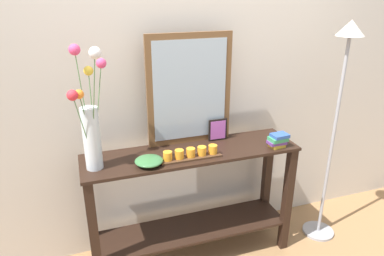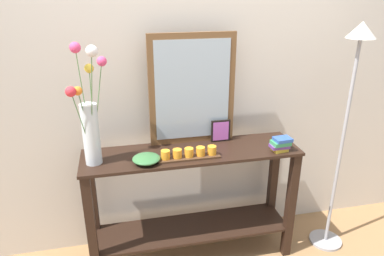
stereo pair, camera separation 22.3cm
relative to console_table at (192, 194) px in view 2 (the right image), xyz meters
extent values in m
cube|color=#997047|center=(0.00, 0.00, -0.52)|extent=(7.00, 6.00, 0.02)
cube|color=beige|center=(0.00, 0.31, 0.84)|extent=(6.40, 0.08, 2.70)
cube|color=black|center=(0.00, 0.00, 0.32)|extent=(1.42, 0.37, 0.02)
cube|color=black|center=(0.00, 0.00, -0.28)|extent=(1.36, 0.33, 0.02)
cube|color=black|center=(-0.67, -0.15, -0.10)|extent=(0.06, 0.06, 0.82)
cube|color=black|center=(0.67, -0.15, -0.10)|extent=(0.06, 0.06, 0.82)
cube|color=black|center=(-0.67, 0.15, -0.10)|extent=(0.06, 0.06, 0.82)
cube|color=black|center=(0.67, 0.15, -0.10)|extent=(0.06, 0.06, 0.82)
cube|color=brown|center=(0.04, 0.16, 0.70)|extent=(0.57, 0.03, 0.74)
cube|color=#9EADB7|center=(0.04, 0.14, 0.70)|extent=(0.49, 0.00, 0.66)
cylinder|color=silver|center=(-0.62, -0.03, 0.51)|extent=(0.10, 0.10, 0.38)
cylinder|color=#4C753D|center=(-0.60, 0.01, 0.62)|extent=(0.01, 0.06, 0.55)
sphere|color=yellow|center=(-0.59, 0.04, 0.89)|extent=(0.05, 0.05, 0.05)
cylinder|color=#4C753D|center=(-0.63, -0.01, 0.68)|extent=(0.04, 0.04, 0.67)
sphere|color=#EA4275|center=(-0.65, 0.01, 1.02)|extent=(0.06, 0.06, 0.06)
cylinder|color=#4C753D|center=(-0.65, -0.07, 0.57)|extent=(0.08, 0.07, 0.46)
sphere|color=red|center=(-0.69, -0.10, 0.80)|extent=(0.06, 0.06, 0.06)
cylinder|color=#4C753D|center=(-0.63, -0.06, 0.57)|extent=(0.06, 0.04, 0.45)
sphere|color=orange|center=(-0.66, -0.08, 0.80)|extent=(0.05, 0.05, 0.05)
cylinder|color=#4C753D|center=(-0.59, -0.08, 0.68)|extent=(0.08, 0.13, 0.67)
sphere|color=silver|center=(-0.56, -0.14, 1.02)|extent=(0.06, 0.06, 0.06)
cylinder|color=#4C753D|center=(-0.57, 0.00, 0.64)|extent=(0.11, 0.09, 0.58)
sphere|color=#EA4275|center=(-0.52, 0.05, 0.93)|extent=(0.06, 0.06, 0.06)
cube|color=#472D1C|center=(-0.04, -0.09, 0.33)|extent=(0.39, 0.09, 0.01)
cylinder|color=orange|center=(-0.19, -0.09, 0.37)|extent=(0.06, 0.06, 0.05)
cylinder|color=orange|center=(-0.11, -0.09, 0.37)|extent=(0.06, 0.06, 0.05)
cylinder|color=orange|center=(-0.04, -0.09, 0.37)|extent=(0.06, 0.06, 0.05)
cylinder|color=orange|center=(0.03, -0.09, 0.37)|extent=(0.06, 0.06, 0.05)
cylinder|color=orange|center=(0.11, -0.09, 0.37)|extent=(0.06, 0.06, 0.05)
cube|color=black|center=(0.23, 0.12, 0.40)|extent=(0.13, 0.01, 0.16)
cube|color=#BA58B2|center=(0.23, 0.11, 0.40)|extent=(0.11, 0.00, 0.13)
cylinder|color=#38703D|center=(-0.31, -0.10, 0.33)|extent=(0.07, 0.07, 0.01)
ellipsoid|color=#38703D|center=(-0.31, -0.10, 0.36)|extent=(0.17, 0.17, 0.04)
cube|color=gold|center=(0.56, -0.12, 0.34)|extent=(0.10, 0.08, 0.03)
cube|color=#663884|center=(0.55, -0.12, 0.36)|extent=(0.12, 0.08, 0.02)
cube|color=#388E56|center=(0.56, -0.12, 0.39)|extent=(0.12, 0.09, 0.03)
cube|color=#2D519E|center=(0.57, -0.12, 0.41)|extent=(0.12, 0.09, 0.02)
cylinder|color=#9E9EA3|center=(1.04, -0.10, -0.50)|extent=(0.24, 0.24, 0.02)
cylinder|color=#9E9EA3|center=(1.04, -0.10, 0.27)|extent=(0.02, 0.02, 1.52)
cone|color=beige|center=(1.04, -0.10, 1.08)|extent=(0.18, 0.18, 0.10)
camera|label=1|loc=(-0.66, -1.97, 1.32)|focal=32.98mm
camera|label=2|loc=(-0.45, -2.03, 1.32)|focal=32.98mm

